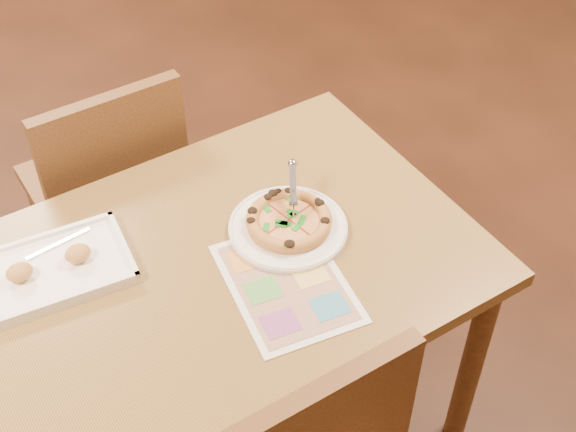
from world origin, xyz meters
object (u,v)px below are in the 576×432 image
dining_table (205,294)px  plate (288,228)px  chair_far (110,175)px  pizza_cutter (293,190)px  pizza (289,221)px  appetizer_tray (57,269)px  menu (287,283)px

dining_table → plate: size_ratio=4.45×
dining_table → plate: 0.26m
dining_table → plate: (0.24, 0.00, 0.09)m
chair_far → pizza_cutter: size_ratio=3.70×
chair_far → plate: 0.66m
plate → pizza: bearing=40.4°
plate → pizza: 0.02m
appetizer_tray → plate: bearing=-18.0°
dining_table → appetizer_tray: 0.35m
dining_table → pizza: (0.24, 0.01, 0.11)m
dining_table → pizza: bearing=1.9°
dining_table → plate: plate is taller
pizza_cutter → menu: 0.24m
appetizer_tray → pizza_cutter: bearing=-12.6°
pizza → appetizer_tray: size_ratio=0.60×
pizza → dining_table: bearing=-178.1°
pizza → pizza_cutter: (0.04, 0.04, 0.05)m
chair_far → plate: chair_far is taller
pizza_cutter → appetizer_tray: pizza_cutter is taller
plate → appetizer_tray: appetizer_tray is taller
plate → pizza_cutter: bearing=46.1°
chair_far → pizza: bearing=112.4°
plate → dining_table: bearing=-179.3°
plate → pizza: size_ratio=1.38×
dining_table → plate: bearing=0.7°
pizza → pizza_cutter: size_ratio=1.67×
chair_far → appetizer_tray: (-0.29, -0.43, 0.17)m
pizza_cutter → pizza: bearing=168.4°
pizza → menu: pizza is taller
plate → pizza_cutter: size_ratio=2.30×
dining_table → appetizer_tray: appetizer_tray is taller
plate → appetizer_tray: size_ratio=0.82×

